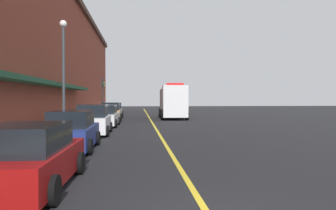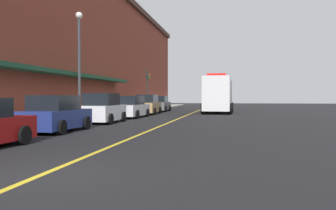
{
  "view_description": "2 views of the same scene",
  "coord_description": "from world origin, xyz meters",
  "px_view_note": "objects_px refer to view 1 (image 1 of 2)",
  "views": [
    {
      "loc": [
        -1.32,
        -5.01,
        2.19
      ],
      "look_at": [
        1.02,
        18.91,
        1.67
      ],
      "focal_mm": 33.56,
      "sensor_mm": 36.0,
      "label": 1
    },
    {
      "loc": [
        3.86,
        -6.74,
        1.61
      ],
      "look_at": [
        -1.71,
        24.32,
        0.87
      ],
      "focal_mm": 38.54,
      "sensor_mm": 36.0,
      "label": 2
    }
  ],
  "objects_px": {
    "parked_car_3": "(105,116)",
    "parking_meter_3": "(74,116)",
    "street_lamp_left": "(63,63)",
    "parked_car_5": "(115,110)",
    "traffic_light_near": "(103,90)",
    "box_truck": "(173,102)",
    "parked_car_1": "(73,132)",
    "parked_car_2": "(94,121)",
    "parking_meter_1": "(69,117)",
    "parked_car_0": "(27,158)",
    "parked_car_4": "(111,112)",
    "parking_meter_0": "(53,122)"
  },
  "relations": [
    {
      "from": "parked_car_5",
      "to": "traffic_light_near",
      "type": "xyz_separation_m",
      "value": [
        -1.33,
        -0.15,
        2.36
      ]
    },
    {
      "from": "parking_meter_0",
      "to": "parking_meter_1",
      "type": "height_order",
      "value": "same"
    },
    {
      "from": "parked_car_5",
      "to": "street_lamp_left",
      "type": "height_order",
      "value": "street_lamp_left"
    },
    {
      "from": "parking_meter_1",
      "to": "parked_car_3",
      "type": "bearing_deg",
      "value": 75.96
    },
    {
      "from": "parked_car_4",
      "to": "parking_meter_1",
      "type": "relative_size",
      "value": 3.66
    },
    {
      "from": "parking_meter_1",
      "to": "box_truck",
      "type": "bearing_deg",
      "value": 62.39
    },
    {
      "from": "parked_car_3",
      "to": "parking_meter_1",
      "type": "relative_size",
      "value": 3.52
    },
    {
      "from": "parking_meter_1",
      "to": "street_lamp_left",
      "type": "bearing_deg",
      "value": 112.7
    },
    {
      "from": "box_truck",
      "to": "parked_car_4",
      "type": "bearing_deg",
      "value": -61.42
    },
    {
      "from": "parked_car_0",
      "to": "street_lamp_left",
      "type": "distance_m",
      "value": 13.2
    },
    {
      "from": "parked_car_1",
      "to": "parking_meter_1",
      "type": "xyz_separation_m",
      "value": [
        -1.31,
        5.39,
        0.28
      ]
    },
    {
      "from": "parked_car_5",
      "to": "traffic_light_near",
      "type": "distance_m",
      "value": 2.72
    },
    {
      "from": "traffic_light_near",
      "to": "parked_car_0",
      "type": "bearing_deg",
      "value": -87.37
    },
    {
      "from": "parked_car_4",
      "to": "parked_car_1",
      "type": "bearing_deg",
      "value": 177.3
    },
    {
      "from": "box_truck",
      "to": "parking_meter_3",
      "type": "height_order",
      "value": "box_truck"
    },
    {
      "from": "parked_car_2",
      "to": "parked_car_4",
      "type": "height_order",
      "value": "parked_car_2"
    },
    {
      "from": "box_truck",
      "to": "parked_car_3",
      "type": "bearing_deg",
      "value": -33.65
    },
    {
      "from": "parked_car_1",
      "to": "parked_car_3",
      "type": "bearing_deg",
      "value": -1.28
    },
    {
      "from": "parked_car_3",
      "to": "street_lamp_left",
      "type": "height_order",
      "value": "street_lamp_left"
    },
    {
      "from": "parked_car_0",
      "to": "parking_meter_0",
      "type": "bearing_deg",
      "value": 11.03
    },
    {
      "from": "parked_car_2",
      "to": "parking_meter_1",
      "type": "xyz_separation_m",
      "value": [
        -1.41,
        -0.29,
        0.22
      ]
    },
    {
      "from": "parking_meter_0",
      "to": "street_lamp_left",
      "type": "height_order",
      "value": "street_lamp_left"
    },
    {
      "from": "parked_car_2",
      "to": "parking_meter_3",
      "type": "distance_m",
      "value": 1.82
    },
    {
      "from": "parked_car_3",
      "to": "parking_meter_1",
      "type": "bearing_deg",
      "value": 167.46
    },
    {
      "from": "parked_car_0",
      "to": "parked_car_1",
      "type": "relative_size",
      "value": 1.04
    },
    {
      "from": "box_truck",
      "to": "parked_car_1",
      "type": "bearing_deg",
      "value": -16.31
    },
    {
      "from": "parking_meter_1",
      "to": "street_lamp_left",
      "type": "distance_m",
      "value": 3.68
    },
    {
      "from": "parked_car_0",
      "to": "parked_car_5",
      "type": "bearing_deg",
      "value": 0.82
    },
    {
      "from": "parked_car_5",
      "to": "box_truck",
      "type": "xyz_separation_m",
      "value": [
        6.44,
        -2.9,
        0.97
      ]
    },
    {
      "from": "parked_car_1",
      "to": "parked_car_5",
      "type": "distance_m",
      "value": 23.28
    },
    {
      "from": "parking_meter_3",
      "to": "parked_car_4",
      "type": "bearing_deg",
      "value": 81.76
    },
    {
      "from": "parked_car_3",
      "to": "parking_meter_0",
      "type": "xyz_separation_m",
      "value": [
        -1.49,
        -9.34,
        0.28
      ]
    },
    {
      "from": "parking_meter_0",
      "to": "parked_car_0",
      "type": "bearing_deg",
      "value": -79.81
    },
    {
      "from": "parked_car_0",
      "to": "parked_car_3",
      "type": "height_order",
      "value": "parked_car_3"
    },
    {
      "from": "parked_car_5",
      "to": "parking_meter_3",
      "type": "height_order",
      "value": "parked_car_5"
    },
    {
      "from": "parked_car_5",
      "to": "street_lamp_left",
      "type": "relative_size",
      "value": 0.68
    },
    {
      "from": "parked_car_0",
      "to": "parked_car_4",
      "type": "xyz_separation_m",
      "value": [
        0.11,
        22.84,
        0.09
      ]
    },
    {
      "from": "parking_meter_0",
      "to": "traffic_light_near",
      "type": "relative_size",
      "value": 0.31
    },
    {
      "from": "parked_car_1",
      "to": "parked_car_2",
      "type": "distance_m",
      "value": 5.69
    },
    {
      "from": "parked_car_1",
      "to": "parked_car_2",
      "type": "height_order",
      "value": "parked_car_2"
    },
    {
      "from": "parked_car_2",
      "to": "traffic_light_near",
      "type": "relative_size",
      "value": 0.96
    },
    {
      "from": "parked_car_3",
      "to": "parking_meter_3",
      "type": "height_order",
      "value": "parked_car_3"
    },
    {
      "from": "parking_meter_3",
      "to": "street_lamp_left",
      "type": "bearing_deg",
      "value": 178.94
    },
    {
      "from": "parked_car_2",
      "to": "parking_meter_1",
      "type": "bearing_deg",
      "value": 101.21
    },
    {
      "from": "parked_car_0",
      "to": "parked_car_5",
      "type": "distance_m",
      "value": 28.99
    },
    {
      "from": "parking_meter_1",
      "to": "parking_meter_3",
      "type": "distance_m",
      "value": 1.42
    },
    {
      "from": "street_lamp_left",
      "to": "parked_car_0",
      "type": "bearing_deg",
      "value": -80.99
    },
    {
      "from": "street_lamp_left",
      "to": "traffic_light_near",
      "type": "height_order",
      "value": "street_lamp_left"
    },
    {
      "from": "parking_meter_1",
      "to": "parking_meter_3",
      "type": "bearing_deg",
      "value": 90.0
    },
    {
      "from": "parked_car_0",
      "to": "parked_car_2",
      "type": "bearing_deg",
      "value": 0.74
    }
  ]
}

